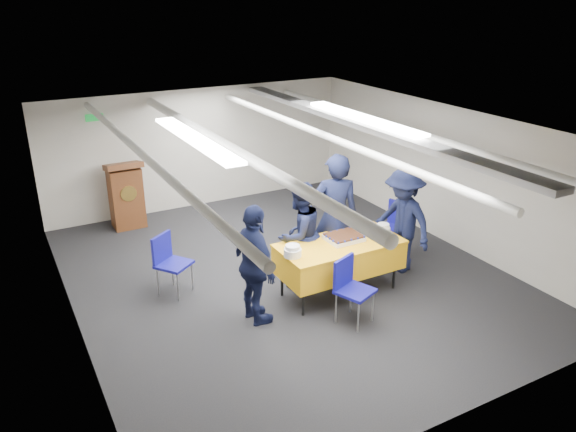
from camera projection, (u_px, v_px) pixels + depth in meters
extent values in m
plane|color=black|center=(286.00, 275.00, 8.50)|extent=(7.00, 7.00, 0.00)
cube|color=beige|center=(200.00, 148.00, 10.90)|extent=(6.00, 0.02, 2.30)
cube|color=beige|center=(67.00, 247.00, 6.73)|extent=(0.02, 7.00, 2.30)
cube|color=beige|center=(442.00, 174.00, 9.40)|extent=(0.02, 7.00, 2.30)
cube|color=silver|center=(286.00, 126.00, 7.64)|extent=(6.00, 7.00, 0.02)
cylinder|color=silver|center=(141.00, 153.00, 6.79)|extent=(0.10, 6.90, 0.10)
cylinder|color=silver|center=(225.00, 145.00, 7.29)|extent=(0.14, 6.90, 0.14)
cylinder|color=silver|center=(323.00, 135.00, 7.98)|extent=(0.10, 6.90, 0.10)
cylinder|color=silver|center=(395.00, 127.00, 8.57)|extent=(0.14, 6.90, 0.14)
cube|color=gray|center=(357.00, 123.00, 8.21)|extent=(0.28, 6.90, 0.08)
cube|color=white|center=(195.00, 139.00, 7.07)|extent=(0.25, 2.60, 0.04)
cube|color=white|center=(363.00, 118.00, 8.23)|extent=(0.25, 2.60, 0.04)
cube|color=#0C591E|center=(94.00, 118.00, 9.74)|extent=(0.30, 0.04, 0.12)
cylinder|color=black|center=(303.00, 303.00, 7.39)|extent=(0.04, 0.04, 0.36)
cylinder|color=black|center=(394.00, 277.00, 8.06)|extent=(0.04, 0.04, 0.36)
cylinder|color=black|center=(282.00, 284.00, 7.87)|extent=(0.04, 0.04, 0.36)
cylinder|color=black|center=(369.00, 261.00, 8.54)|extent=(0.04, 0.04, 0.36)
cube|color=yellow|center=(339.00, 257.00, 7.83)|extent=(1.73, 0.81, 0.39)
cube|color=yellow|center=(340.00, 244.00, 7.75)|extent=(1.75, 0.83, 0.03)
cube|color=white|center=(344.00, 238.00, 7.82)|extent=(0.49, 0.39, 0.06)
cube|color=black|center=(344.00, 235.00, 7.80)|extent=(0.47, 0.37, 0.03)
sphere|color=navy|center=(338.00, 243.00, 7.56)|extent=(0.04, 0.04, 0.04)
sphere|color=navy|center=(324.00, 234.00, 7.85)|extent=(0.04, 0.04, 0.04)
sphere|color=navy|center=(345.00, 241.00, 7.61)|extent=(0.04, 0.04, 0.04)
sphere|color=navy|center=(331.00, 232.00, 7.90)|extent=(0.04, 0.04, 0.04)
sphere|color=navy|center=(351.00, 240.00, 7.66)|extent=(0.04, 0.04, 0.04)
sphere|color=navy|center=(337.00, 231.00, 7.95)|extent=(0.04, 0.04, 0.04)
sphere|color=navy|center=(358.00, 238.00, 7.71)|extent=(0.04, 0.04, 0.04)
sphere|color=navy|center=(343.00, 229.00, 7.99)|extent=(0.04, 0.04, 0.04)
sphere|color=navy|center=(364.00, 237.00, 7.76)|extent=(0.04, 0.04, 0.04)
sphere|color=navy|center=(350.00, 228.00, 8.04)|extent=(0.04, 0.04, 0.04)
sphere|color=navy|center=(333.00, 241.00, 7.63)|extent=(0.04, 0.04, 0.04)
sphere|color=navy|center=(361.00, 234.00, 7.84)|extent=(0.04, 0.04, 0.04)
sphere|color=navy|center=(330.00, 239.00, 7.70)|extent=(0.04, 0.04, 0.04)
sphere|color=navy|center=(358.00, 232.00, 7.91)|extent=(0.04, 0.04, 0.04)
sphere|color=navy|center=(326.00, 236.00, 7.77)|extent=(0.04, 0.04, 0.04)
sphere|color=navy|center=(354.00, 230.00, 7.98)|extent=(0.04, 0.04, 0.04)
cylinder|color=white|center=(293.00, 252.00, 7.34)|extent=(0.23, 0.23, 0.11)
cylinder|color=white|center=(293.00, 247.00, 7.31)|extent=(0.19, 0.19, 0.05)
cylinder|color=white|center=(383.00, 231.00, 7.99)|extent=(0.20, 0.20, 0.11)
cylinder|color=white|center=(383.00, 226.00, 7.96)|extent=(0.17, 0.17, 0.05)
cube|color=brown|center=(126.00, 198.00, 10.06)|extent=(0.55, 0.45, 1.10)
cube|color=brown|center=(123.00, 166.00, 9.81)|extent=(0.62, 0.53, 0.21)
cylinder|color=gold|center=(129.00, 194.00, 9.81)|extent=(0.28, 0.02, 0.28)
cylinder|color=gray|center=(358.00, 317.00, 7.01)|extent=(0.02, 0.02, 0.43)
cylinder|color=gray|center=(373.00, 306.00, 7.25)|extent=(0.02, 0.02, 0.43)
cylinder|color=gray|center=(336.00, 308.00, 7.21)|extent=(0.02, 0.02, 0.43)
cylinder|color=gray|center=(351.00, 298.00, 7.45)|extent=(0.02, 0.02, 0.43)
cube|color=navy|center=(355.00, 291.00, 7.14)|extent=(0.55, 0.55, 0.04)
cube|color=navy|center=(343.00, 271.00, 7.17)|extent=(0.39, 0.18, 0.40)
cylinder|color=gray|center=(375.00, 242.00, 9.08)|extent=(0.02, 0.02, 0.43)
cylinder|color=gray|center=(393.00, 249.00, 8.86)|extent=(0.02, 0.02, 0.43)
cylinder|color=gray|center=(388.00, 236.00, 9.30)|extent=(0.02, 0.02, 0.43)
cylinder|color=gray|center=(405.00, 242.00, 9.08)|extent=(0.02, 0.02, 0.43)
cube|color=navy|center=(391.00, 229.00, 8.99)|extent=(0.52, 0.52, 0.04)
cube|color=navy|center=(399.00, 213.00, 9.04)|extent=(0.16, 0.39, 0.40)
cylinder|color=gray|center=(178.00, 287.00, 7.72)|extent=(0.02, 0.02, 0.43)
cylinder|color=gray|center=(192.00, 277.00, 8.00)|extent=(0.02, 0.02, 0.43)
cylinder|color=gray|center=(158.00, 282.00, 7.85)|extent=(0.02, 0.02, 0.43)
cylinder|color=gray|center=(173.00, 272.00, 8.14)|extent=(0.02, 0.02, 0.43)
cube|color=navy|center=(174.00, 264.00, 7.84)|extent=(0.59, 0.59, 0.04)
cube|color=navy|center=(162.00, 248.00, 7.83)|extent=(0.35, 0.27, 0.40)
imported|color=black|center=(335.00, 217.00, 8.16)|extent=(0.81, 0.69, 1.90)
imported|color=black|center=(299.00, 235.00, 7.96)|extent=(0.90, 0.79, 1.57)
imported|color=black|center=(255.00, 265.00, 7.04)|extent=(0.42, 0.95, 1.61)
imported|color=black|center=(403.00, 221.00, 8.39)|extent=(0.74, 1.11, 1.61)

